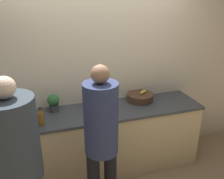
# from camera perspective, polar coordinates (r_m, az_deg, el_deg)

# --- Properties ---
(wall_back) EXTENTS (5.20, 0.06, 2.60)m
(wall_back) POSITION_cam_1_polar(r_m,az_deg,el_deg) (3.29, -2.73, 4.07)
(wall_back) COLOR beige
(wall_back) RESTS_ON ground_plane
(counter) EXTENTS (2.45, 0.65, 0.90)m
(counter) POSITION_cam_1_polar(r_m,az_deg,el_deg) (3.39, -1.11, -11.31)
(counter) COLOR beige
(counter) RESTS_ON ground_plane
(person_left) EXTENTS (0.41, 0.41, 1.73)m
(person_left) POSITION_cam_1_polar(r_m,az_deg,el_deg) (2.24, -21.24, -13.39)
(person_left) COLOR black
(person_left) RESTS_ON ground_plane
(person_center) EXTENTS (0.33, 0.33, 1.70)m
(person_center) POSITION_cam_1_polar(r_m,az_deg,el_deg) (2.45, -2.46, -10.29)
(person_center) COLOR black
(person_center) RESTS_ON ground_plane
(fruit_bowl) EXTENTS (0.36, 0.36, 0.14)m
(fruit_bowl) POSITION_cam_1_polar(r_m,az_deg,el_deg) (3.40, 6.46, -1.71)
(fruit_bowl) COLOR #4C3323
(fruit_bowl) RESTS_ON counter
(utensil_crock) EXTENTS (0.11, 0.11, 0.28)m
(utensil_crock) POSITION_cam_1_polar(r_m,az_deg,el_deg) (3.17, -5.41, -3.10)
(utensil_crock) COLOR #ADA393
(utensil_crock) RESTS_ON counter
(bottle_amber) EXTENTS (0.07, 0.07, 0.21)m
(bottle_amber) POSITION_cam_1_polar(r_m,az_deg,el_deg) (2.88, -15.94, -6.31)
(bottle_amber) COLOR brown
(bottle_amber) RESTS_ON counter
(cup_black) EXTENTS (0.10, 0.10, 0.09)m
(cup_black) POSITION_cam_1_polar(r_m,az_deg,el_deg) (3.08, -19.55, -5.66)
(cup_black) COLOR #28282D
(cup_black) RESTS_ON counter
(potted_plant) EXTENTS (0.15, 0.15, 0.22)m
(potted_plant) POSITION_cam_1_polar(r_m,az_deg,el_deg) (3.15, -13.21, -2.84)
(potted_plant) COLOR #3D3D42
(potted_plant) RESTS_ON counter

